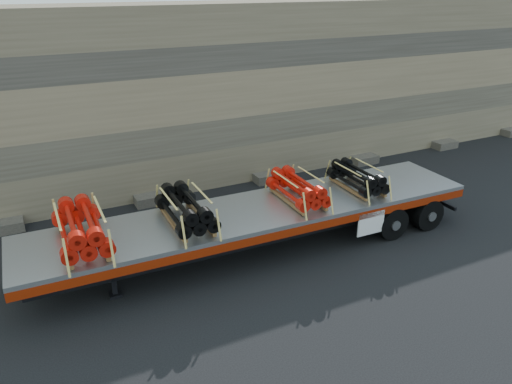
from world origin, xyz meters
TOP-DOWN VIEW (x-y plane):
  - ground at (0.00, 0.00)m, footprint 120.00×120.00m
  - rock_wall at (0.00, 6.50)m, footprint 44.00×3.00m
  - trailer at (-0.95, -0.20)m, footprint 14.12×2.98m
  - bundle_front at (-6.05, -0.10)m, footprint 1.31×2.55m
  - bundle_midfront at (-3.22, -0.16)m, footprint 1.23×2.38m
  - bundle_midrear at (0.40, -0.23)m, footprint 1.15×2.22m
  - bundle_rear at (2.66, -0.27)m, footprint 1.08×2.10m

SIDE VIEW (x-z plane):
  - ground at x=0.00m, z-range 0.00..0.00m
  - trailer at x=-0.95m, z-range 0.00..1.41m
  - bundle_rear at x=2.66m, z-range 1.41..2.14m
  - bundle_midrear at x=0.40m, z-range 1.41..2.19m
  - bundle_midfront at x=-3.22m, z-range 1.41..2.24m
  - bundle_front at x=-6.05m, z-range 1.41..2.30m
  - rock_wall at x=0.00m, z-range 0.00..7.00m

